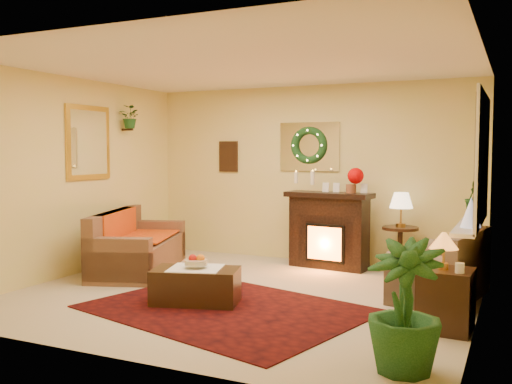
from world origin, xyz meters
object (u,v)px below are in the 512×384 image
at_px(end_table_square, 446,301).
at_px(fireplace, 329,229).
at_px(side_table_round, 400,249).
at_px(coffee_table, 196,284).
at_px(sofa, 139,240).
at_px(loveseat, 440,261).

bearing_deg(end_table_square, fireplace, 128.96).
distance_m(side_table_round, coffee_table, 3.02).
bearing_deg(sofa, coffee_table, -54.65).
relative_size(fireplace, end_table_square, 1.92).
relative_size(fireplace, side_table_round, 1.74).
relative_size(sofa, coffee_table, 2.10).
relative_size(sofa, loveseat, 1.45).
xyz_separation_m(fireplace, loveseat, (1.62, -1.07, -0.13)).
height_order(fireplace, loveseat, fireplace).
bearing_deg(side_table_round, loveseat, -60.36).
height_order(loveseat, side_table_round, loveseat).
distance_m(loveseat, coffee_table, 2.71).
xyz_separation_m(fireplace, end_table_square, (1.82, -2.25, -0.28)).
xyz_separation_m(sofa, coffee_table, (1.58, -1.14, -0.22)).
bearing_deg(coffee_table, loveseat, 13.57).
bearing_deg(side_table_round, sofa, -157.46).
relative_size(sofa, end_table_square, 3.37).
bearing_deg(end_table_square, loveseat, 99.58).
height_order(fireplace, coffee_table, fireplace).
xyz_separation_m(side_table_round, end_table_square, (0.85, -2.33, -0.05)).
distance_m(sofa, fireplace, 2.63).
distance_m(sofa, loveseat, 3.92).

